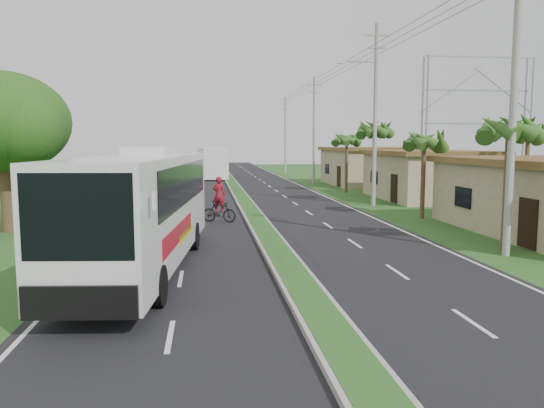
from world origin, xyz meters
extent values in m
plane|color=#294E1C|center=(0.00, 0.00, 0.00)|extent=(180.00, 180.00, 0.00)
cube|color=black|center=(0.00, 20.00, 0.01)|extent=(14.00, 160.00, 0.02)
cube|color=gray|center=(0.00, 20.00, 0.10)|extent=(1.20, 160.00, 0.17)
cube|color=#294E1C|center=(0.00, 20.00, 0.18)|extent=(0.95, 160.00, 0.02)
cube|color=silver|center=(-6.70, 20.00, 0.00)|extent=(0.12, 160.00, 0.01)
cube|color=silver|center=(6.70, 20.00, 0.00)|extent=(0.12, 160.00, 0.01)
cube|color=gray|center=(14.00, 22.00, 1.68)|extent=(7.00, 10.00, 3.35)
cube|color=#4D361B|center=(14.00, 22.00, 3.51)|extent=(7.60, 10.60, 0.32)
cube|color=gray|center=(14.00, 36.00, 1.75)|extent=(8.00, 11.00, 3.50)
cube|color=#4D361B|center=(14.00, 36.00, 3.66)|extent=(8.60, 11.60, 0.32)
cylinder|color=#473321|center=(9.00, 3.00, 2.50)|extent=(0.26, 0.26, 5.00)
cylinder|color=#473321|center=(9.40, 12.00, 2.30)|extent=(0.26, 0.26, 4.60)
cylinder|color=#473321|center=(8.80, 19.00, 2.70)|extent=(0.26, 0.26, 5.40)
cylinder|color=#473321|center=(9.30, 28.00, 2.40)|extent=(0.26, 0.26, 4.80)
cylinder|color=#473321|center=(17.50, 15.00, 2.60)|extent=(0.26, 0.26, 5.20)
cylinder|color=#473321|center=(-12.00, 10.00, 2.00)|extent=(0.70, 0.70, 4.00)
ellipsoid|color=#1B4512|center=(-12.00, 10.00, 5.20)|extent=(6.00, 6.00, 4.68)
sphere|color=#1B4512|center=(-10.80, 9.00, 4.90)|extent=(3.40, 3.40, 3.40)
cylinder|color=gray|center=(8.50, 2.00, 5.50)|extent=(0.28, 0.28, 11.00)
cylinder|color=gray|center=(8.50, 18.00, 6.00)|extent=(0.28, 0.28, 12.00)
cube|color=gray|center=(8.50, 18.00, 11.20)|extent=(1.60, 0.12, 0.12)
cube|color=gray|center=(8.50, 18.00, 10.40)|extent=(1.20, 0.10, 0.10)
cube|color=gray|center=(7.30, 18.00, 9.50)|extent=(2.40, 0.10, 0.10)
cylinder|color=gray|center=(8.50, 38.00, 5.50)|extent=(0.28, 0.28, 11.00)
cube|color=gray|center=(8.50, 38.00, 10.20)|extent=(1.60, 0.12, 0.12)
cube|color=gray|center=(8.50, 38.00, 9.40)|extent=(1.20, 0.10, 0.10)
cylinder|color=gray|center=(8.50, 58.00, 5.25)|extent=(0.28, 0.28, 10.50)
cube|color=gray|center=(8.50, 58.00, 9.70)|extent=(1.60, 0.12, 0.12)
cube|color=gray|center=(8.50, 58.00, 8.90)|extent=(1.20, 0.10, 0.10)
cylinder|color=gray|center=(17.00, 29.50, 6.00)|extent=(0.18, 0.18, 12.00)
cylinder|color=gray|center=(27.00, 29.50, 6.00)|extent=(0.18, 0.18, 12.00)
cylinder|color=gray|center=(17.00, 30.50, 6.00)|extent=(0.18, 0.18, 12.00)
cylinder|color=gray|center=(27.00, 30.50, 6.00)|extent=(0.18, 0.18, 12.00)
cube|color=gray|center=(22.00, 30.00, 6.00)|extent=(10.00, 0.14, 0.14)
cube|color=gray|center=(22.00, 30.00, 9.00)|extent=(10.00, 0.14, 0.14)
cube|color=gray|center=(22.00, 30.00, 12.00)|extent=(10.00, 0.14, 0.14)
cube|color=silver|center=(-4.72, 1.33, 2.14)|extent=(3.92, 12.87, 3.33)
cube|color=black|center=(-4.66, 1.96, 2.87)|extent=(3.71, 10.36, 1.33)
cube|color=black|center=(-5.36, -4.91, 2.67)|extent=(2.38, 0.38, 1.86)
cube|color=#A70D1F|center=(-4.85, 0.07, 1.47)|extent=(3.23, 5.74, 0.58)
cube|color=yellow|center=(-4.69, 1.65, 1.21)|extent=(3.00, 3.42, 0.26)
cube|color=silver|center=(-4.59, 2.59, 3.95)|extent=(1.73, 2.67, 0.30)
cylinder|color=black|center=(-6.32, -2.54, 0.55)|extent=(0.45, 1.13, 1.10)
cylinder|color=black|center=(-3.94, -2.78, 0.55)|extent=(0.45, 1.13, 1.10)
cylinder|color=black|center=(-5.56, 4.82, 0.55)|extent=(0.45, 1.13, 1.10)
cylinder|color=black|center=(-3.19, 4.57, 0.55)|extent=(0.45, 1.13, 1.10)
cube|color=white|center=(-1.97, 49.20, 1.94)|extent=(3.67, 12.88, 3.54)
cube|color=black|center=(-2.01, 49.75, 3.00)|extent=(3.48, 9.58, 1.20)
cube|color=#DD5516|center=(-1.89, 48.10, 1.26)|extent=(3.24, 6.27, 0.39)
cylinder|color=black|center=(-2.81, 43.88, 0.53)|extent=(0.41, 1.08, 1.06)
cylinder|color=black|center=(-0.38, 44.05, 0.53)|extent=(0.41, 1.08, 1.06)
cylinder|color=black|center=(-3.52, 53.80, 0.53)|extent=(0.41, 1.08, 1.06)
cylinder|color=black|center=(-1.09, 53.98, 0.53)|extent=(0.41, 1.08, 1.06)
imported|color=black|center=(-2.00, 11.81, 0.57)|extent=(1.94, 1.25, 1.13)
imported|color=maroon|center=(-2.00, 11.81, 1.51)|extent=(0.82, 0.70, 1.91)
camera|label=1|loc=(-2.67, -16.35, 4.21)|focal=35.00mm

